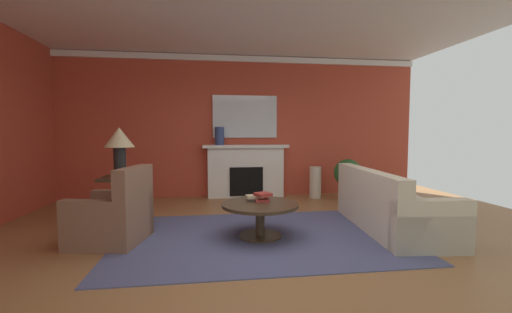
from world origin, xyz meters
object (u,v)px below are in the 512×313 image
fireplace (246,172)px  coffee_table (260,212)px  vase_tall_corner (315,182)px  potted_plant (348,176)px  mantel_mirror (245,117)px  sofa (389,209)px  armchair_near_window (113,218)px  vase_mantel_left (220,136)px  side_table (121,196)px  table_lamp (119,142)px

fireplace → coffee_table: (-0.11, -2.75, -0.20)m
vase_tall_corner → potted_plant: size_ratio=0.79×
mantel_mirror → sofa: mantel_mirror is taller
armchair_near_window → vase_mantel_left: (1.39, 2.66, 1.00)m
mantel_mirror → armchair_near_window: 3.71m
side_table → vase_tall_corner: (3.54, 1.44, -0.07)m
fireplace → armchair_near_window: 3.34m
sofa → armchair_near_window: armchair_near_window is taller
table_lamp → potted_plant: 4.37m
coffee_table → side_table: side_table is taller
mantel_mirror → fireplace: bearing=-90.0°
mantel_mirror → table_lamp: mantel_mirror is taller
mantel_mirror → coffee_table: 3.18m
fireplace → coffee_table: bearing=-92.2°
coffee_table → table_lamp: table_lamp is taller
table_lamp → vase_tall_corner: size_ratio=1.14×
sofa → armchair_near_window: 3.69m
coffee_table → vase_mantel_left: 2.90m
table_lamp → vase_mantel_left: (1.55, 1.69, 0.08)m
coffee_table → potted_plant: size_ratio=1.20×
mantel_mirror → table_lamp: 2.85m
table_lamp → armchair_near_window: bearing=-80.9°
coffee_table → side_table: 2.23m
mantel_mirror → table_lamp: (-2.10, -1.86, -0.49)m
table_lamp → vase_tall_corner: bearing=22.1°
fireplace → side_table: size_ratio=2.57×
coffee_table → vase_tall_corner: bearing=57.7°
coffee_table → potted_plant: 3.07m
mantel_mirror → potted_plant: mantel_mirror is taller
mantel_mirror → sofa: (1.75, -2.77, -1.42)m
fireplace → sofa: bearing=-56.5°
armchair_near_window → potted_plant: size_ratio=1.14×
vase_mantel_left → coffee_table: bearing=-80.7°
side_table → potted_plant: (4.14, 1.18, 0.09)m
sofa → potted_plant: sofa is taller
side_table → vase_mantel_left: size_ratio=1.87×
vase_tall_corner → potted_plant: bearing=-23.5°
fireplace → sofa: (1.75, -2.64, -0.23)m
potted_plant → fireplace: bearing=164.7°
fireplace → sofa: fireplace is taller
potted_plant → table_lamp: bearing=-164.1°
armchair_near_window → side_table: size_ratio=1.36×
armchair_near_window → coffee_table: bearing=-1.3°
vase_mantel_left → side_table: bearing=-132.5°
sofa → fireplace: bearing=123.5°
side_table → vase_tall_corner: bearing=22.1°
coffee_table → table_lamp: (-1.99, 1.01, 0.89)m
sofa → potted_plant: bearing=82.0°
mantel_mirror → vase_mantel_left: (-0.55, -0.17, -0.41)m
coffee_table → vase_tall_corner: (1.55, 2.45, -0.01)m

